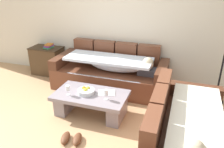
% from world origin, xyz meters
% --- Properties ---
extents(ground_plane, '(14.00, 14.00, 0.00)m').
position_xyz_m(ground_plane, '(0.00, 0.00, 0.00)').
color(ground_plane, tan).
extents(back_wall, '(9.00, 0.10, 2.70)m').
position_xyz_m(back_wall, '(0.00, 2.15, 1.35)').
color(back_wall, beige).
rests_on(back_wall, ground_plane).
extents(couch_along_wall, '(2.26, 0.92, 0.88)m').
position_xyz_m(couch_along_wall, '(0.04, 1.62, 0.33)').
color(couch_along_wall, brown).
rests_on(couch_along_wall, ground_plane).
extents(couch_near_window, '(0.92, 1.98, 0.88)m').
position_xyz_m(couch_near_window, '(1.55, 0.03, 0.34)').
color(couch_near_window, brown).
rests_on(couch_near_window, ground_plane).
extents(coffee_table, '(1.20, 0.68, 0.38)m').
position_xyz_m(coffee_table, '(0.03, 0.59, 0.24)').
color(coffee_table, gray).
rests_on(coffee_table, ground_plane).
extents(fruit_bowl, '(0.28, 0.28, 0.10)m').
position_xyz_m(fruit_bowl, '(-0.05, 0.58, 0.42)').
color(fruit_bowl, silver).
rests_on(fruit_bowl, coffee_table).
extents(wine_glass_near_left, '(0.07, 0.07, 0.17)m').
position_xyz_m(wine_glass_near_left, '(-0.30, 0.44, 0.50)').
color(wine_glass_near_left, silver).
rests_on(wine_glass_near_left, coffee_table).
extents(wine_glass_near_right, '(0.07, 0.07, 0.17)m').
position_xyz_m(wine_glass_near_right, '(0.33, 0.50, 0.50)').
color(wine_glass_near_right, silver).
rests_on(wine_glass_near_right, coffee_table).
extents(open_magazine, '(0.33, 0.28, 0.01)m').
position_xyz_m(open_magazine, '(0.27, 0.69, 0.39)').
color(open_magazine, white).
rests_on(open_magazine, coffee_table).
extents(side_cabinet, '(0.72, 0.44, 0.64)m').
position_xyz_m(side_cabinet, '(-1.61, 1.85, 0.32)').
color(side_cabinet, '#493420').
rests_on(side_cabinet, ground_plane).
extents(book_stack_on_cabinet, '(0.18, 0.23, 0.09)m').
position_xyz_m(book_stack_on_cabinet, '(-1.53, 1.84, 0.68)').
color(book_stack_on_cabinet, '#338C59').
rests_on(book_stack_on_cabinet, side_cabinet).
extents(floor_lamp, '(0.33, 0.31, 1.95)m').
position_xyz_m(floor_lamp, '(2.01, 1.65, 1.12)').
color(floor_lamp, black).
rests_on(floor_lamp, ground_plane).
extents(pair_of_shoes, '(0.35, 0.32, 0.09)m').
position_xyz_m(pair_of_shoes, '(0.04, -0.16, 0.04)').
color(pair_of_shoes, '#59331E').
rests_on(pair_of_shoes, ground_plane).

